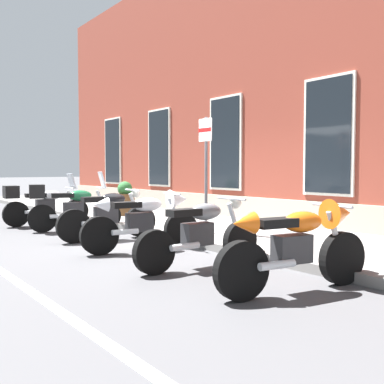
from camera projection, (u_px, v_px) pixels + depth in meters
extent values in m
plane|color=#424244|center=(163.00, 240.00, 8.45)|extent=(140.00, 140.00, 0.00)
cube|color=slate|center=(222.00, 230.00, 9.42)|extent=(28.26, 3.15, 0.14)
cube|color=brown|center=(346.00, 85.00, 12.16)|extent=(22.26, 6.33, 7.55)
cube|color=gray|center=(269.00, 213.00, 10.36)|extent=(22.26, 0.10, 0.70)
cube|color=silver|center=(113.00, 151.00, 16.50)|extent=(1.22, 0.06, 2.52)
cube|color=black|center=(112.00, 151.00, 16.48)|extent=(1.10, 0.03, 2.40)
cube|color=silver|center=(159.00, 148.00, 14.01)|extent=(1.22, 0.06, 2.52)
cube|color=black|center=(158.00, 148.00, 13.99)|extent=(1.10, 0.03, 2.40)
cube|color=silver|center=(226.00, 143.00, 11.52)|extent=(1.22, 0.06, 2.52)
cube|color=black|center=(225.00, 143.00, 11.50)|extent=(1.10, 0.03, 2.40)
cube|color=silver|center=(328.00, 136.00, 9.03)|extent=(1.22, 0.06, 2.52)
cube|color=black|center=(328.00, 136.00, 9.01)|extent=(1.10, 0.03, 2.40)
cylinder|color=black|center=(76.00, 211.00, 11.23)|extent=(0.15, 0.63, 0.62)
cylinder|color=black|center=(16.00, 214.00, 10.37)|extent=(0.15, 0.63, 0.62)
cylinder|color=silver|center=(73.00, 202.00, 11.16)|extent=(0.09, 0.31, 0.61)
cube|color=#28282B|center=(45.00, 206.00, 10.76)|extent=(0.24, 0.45, 0.32)
ellipsoid|color=#B7BABF|center=(51.00, 195.00, 10.84)|extent=(0.29, 0.53, 0.24)
cube|color=black|center=(36.00, 195.00, 10.62)|extent=(0.25, 0.49, 0.10)
cylinder|color=silver|center=(69.00, 188.00, 11.10)|extent=(0.62, 0.07, 0.04)
cylinder|color=silver|center=(34.00, 212.00, 10.50)|extent=(0.11, 0.45, 0.09)
cube|color=#B2BCC6|center=(71.00, 181.00, 11.12)|extent=(0.37, 0.16, 0.40)
cube|color=black|center=(11.00, 192.00, 10.28)|extent=(0.38, 0.34, 0.30)
cylinder|color=black|center=(108.00, 216.00, 10.04)|extent=(0.29, 0.63, 0.62)
cylinder|color=black|center=(42.00, 219.00, 9.49)|extent=(0.29, 0.63, 0.62)
cylinder|color=silver|center=(103.00, 204.00, 9.99)|extent=(0.16, 0.33, 0.67)
cube|color=#28282B|center=(73.00, 209.00, 9.74)|extent=(0.33, 0.48, 0.32)
ellipsoid|color=#195633|center=(80.00, 195.00, 9.78)|extent=(0.39, 0.57, 0.24)
cube|color=black|center=(63.00, 195.00, 9.63)|extent=(0.34, 0.52, 0.10)
cylinder|color=silver|center=(99.00, 188.00, 9.94)|extent=(0.61, 0.21, 0.04)
cylinder|color=silver|center=(60.00, 216.00, 9.52)|extent=(0.21, 0.46, 0.09)
cube|color=#B2BCC6|center=(102.00, 180.00, 9.95)|extent=(0.39, 0.24, 0.40)
cube|color=black|center=(37.00, 191.00, 9.42)|extent=(0.43, 0.41, 0.30)
cylinder|color=black|center=(140.00, 221.00, 8.87)|extent=(0.18, 0.66, 0.65)
cylinder|color=black|center=(73.00, 226.00, 8.11)|extent=(0.18, 0.66, 0.65)
cylinder|color=silver|center=(136.00, 209.00, 8.80)|extent=(0.10, 0.33, 0.66)
cube|color=#28282B|center=(106.00, 215.00, 8.45)|extent=(0.26, 0.46, 0.32)
ellipsoid|color=black|center=(113.00, 199.00, 8.52)|extent=(0.31, 0.54, 0.24)
cube|color=black|center=(94.00, 199.00, 8.31)|extent=(0.26, 0.50, 0.10)
cylinder|color=silver|center=(132.00, 190.00, 8.74)|extent=(0.62, 0.09, 0.04)
cylinder|color=silver|center=(93.00, 223.00, 8.19)|extent=(0.13, 0.46, 0.09)
sphere|color=silver|center=(136.00, 193.00, 8.79)|extent=(0.18, 0.18, 0.18)
cylinder|color=black|center=(181.00, 229.00, 7.71)|extent=(0.22, 0.65, 0.64)
cylinder|color=black|center=(99.00, 236.00, 6.99)|extent=(0.22, 0.65, 0.64)
cylinder|color=silver|center=(176.00, 215.00, 7.65)|extent=(0.12, 0.32, 0.65)
cube|color=#28282B|center=(139.00, 222.00, 7.32)|extent=(0.29, 0.47, 0.32)
ellipsoid|color=silver|center=(147.00, 205.00, 7.37)|extent=(0.34, 0.56, 0.24)
cube|color=black|center=(126.00, 205.00, 7.19)|extent=(0.30, 0.51, 0.10)
cylinder|color=silver|center=(172.00, 194.00, 7.59)|extent=(0.62, 0.14, 0.04)
cylinder|color=silver|center=(125.00, 232.00, 7.07)|extent=(0.16, 0.46, 0.09)
cone|color=silver|center=(178.00, 199.00, 7.66)|extent=(0.41, 0.39, 0.36)
cone|color=silver|center=(100.00, 205.00, 6.97)|extent=(0.28, 0.30, 0.24)
cylinder|color=black|center=(240.00, 241.00, 6.58)|extent=(0.15, 0.61, 0.60)
cylinder|color=black|center=(154.00, 252.00, 5.68)|extent=(0.15, 0.61, 0.60)
cylinder|color=silver|center=(235.00, 224.00, 6.51)|extent=(0.08, 0.33, 0.67)
cube|color=#28282B|center=(197.00, 234.00, 6.09)|extent=(0.24, 0.45, 0.32)
ellipsoid|color=slate|center=(206.00, 212.00, 6.16)|extent=(0.28, 0.53, 0.24)
cube|color=black|center=(184.00, 213.00, 5.94)|extent=(0.24, 0.49, 0.10)
cylinder|color=silver|center=(231.00, 199.00, 6.44)|extent=(0.62, 0.06, 0.04)
cylinder|color=silver|center=(185.00, 246.00, 5.83)|extent=(0.11, 0.45, 0.09)
sphere|color=silver|center=(235.00, 203.00, 6.49)|extent=(0.18, 0.18, 0.18)
cylinder|color=black|center=(342.00, 258.00, 5.20)|extent=(0.25, 0.66, 0.65)
cylinder|color=black|center=(241.00, 271.00, 4.54)|extent=(0.25, 0.66, 0.65)
cylinder|color=silver|center=(336.00, 237.00, 5.14)|extent=(0.13, 0.33, 0.65)
cube|color=#28282B|center=(292.00, 249.00, 4.84)|extent=(0.30, 0.48, 0.32)
ellipsoid|color=orange|center=(302.00, 222.00, 4.89)|extent=(0.36, 0.56, 0.24)
cube|color=black|center=(276.00, 223.00, 4.72)|extent=(0.31, 0.51, 0.10)
cylinder|color=silver|center=(332.00, 206.00, 5.08)|extent=(0.61, 0.16, 0.04)
cylinder|color=silver|center=(277.00, 265.00, 4.60)|extent=(0.18, 0.46, 0.09)
cone|color=orange|center=(340.00, 213.00, 5.15)|extent=(0.42, 0.41, 0.36)
cone|color=orange|center=(243.00, 223.00, 4.53)|extent=(0.29, 0.30, 0.24)
cylinder|color=#4C4C51|center=(206.00, 175.00, 8.44)|extent=(0.06, 0.06, 2.28)
cube|color=white|center=(205.00, 130.00, 8.39)|extent=(0.36, 0.03, 0.44)
cube|color=red|center=(205.00, 130.00, 8.38)|extent=(0.36, 0.01, 0.08)
cylinder|color=brown|center=(125.00, 204.00, 11.77)|extent=(0.53, 0.53, 0.59)
cylinder|color=black|center=(125.00, 204.00, 11.77)|extent=(0.56, 0.56, 0.04)
sphere|color=#28602D|center=(125.00, 189.00, 11.75)|extent=(0.40, 0.40, 0.40)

